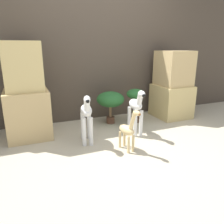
# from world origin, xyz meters

# --- Properties ---
(ground_plane) EXTENTS (14.00, 14.00, 0.00)m
(ground_plane) POSITION_xyz_m (0.00, 0.00, 0.00)
(ground_plane) COLOR #B2A88E
(wall_back) EXTENTS (6.40, 0.08, 2.20)m
(wall_back) POSITION_xyz_m (0.00, 1.51, 1.10)
(wall_back) COLOR #473D33
(wall_back) RESTS_ON ground_plane
(rock_pillar_left) EXTENTS (0.59, 0.63, 1.35)m
(rock_pillar_left) POSITION_xyz_m (-1.26, 1.01, 0.61)
(rock_pillar_left) COLOR tan
(rock_pillar_left) RESTS_ON ground_plane
(rock_pillar_right) EXTENTS (0.59, 0.63, 1.21)m
(rock_pillar_right) POSITION_xyz_m (1.26, 1.01, 0.57)
(rock_pillar_right) COLOR #D1B775
(rock_pillar_right) RESTS_ON ground_plane
(zebra_right) EXTENTS (0.19, 0.47, 0.70)m
(zebra_right) POSITION_xyz_m (0.22, 0.49, 0.40)
(zebra_right) COLOR white
(zebra_right) RESTS_ON ground_plane
(zebra_left) EXTENTS (0.22, 0.47, 0.70)m
(zebra_left) POSITION_xyz_m (-0.54, 0.46, 0.40)
(zebra_left) COLOR white
(zebra_left) RESTS_ON ground_plane
(giraffe_figurine) EXTENTS (0.16, 0.40, 0.57)m
(giraffe_figurine) POSITION_xyz_m (-0.13, 0.04, 0.28)
(giraffe_figurine) COLOR #E0C184
(giraffe_figurine) RESTS_ON ground_plane
(potted_palm_front) EXTENTS (0.47, 0.47, 0.55)m
(potted_palm_front) POSITION_xyz_m (0.06, 1.09, 0.41)
(potted_palm_front) COLOR #513323
(potted_palm_front) RESTS_ON ground_plane
(potted_palm_back) EXTENTS (0.31, 0.31, 0.59)m
(potted_palm_back) POSITION_xyz_m (0.47, 0.97, 0.45)
(potted_palm_back) COLOR #513323
(potted_palm_back) RESTS_ON ground_plane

